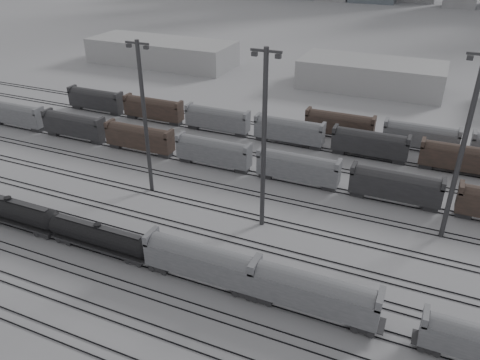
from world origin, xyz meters
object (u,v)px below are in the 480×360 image
at_px(hopper_car_b, 314,292).
at_px(light_mast_c, 264,138).
at_px(tank_car_a, 11,210).
at_px(tank_car_b, 99,236).
at_px(hopper_car_a, 201,260).

distance_m(hopper_car_b, light_mast_c, 23.04).
xyz_separation_m(tank_car_a, hopper_car_b, (48.18, -0.00, 0.69)).
xyz_separation_m(tank_car_b, hopper_car_b, (31.32, -0.00, 0.89)).
bearing_deg(tank_car_a, tank_car_b, 0.00).
bearing_deg(hopper_car_a, light_mast_c, 81.44).
bearing_deg(light_mast_c, tank_car_a, -156.15).
bearing_deg(tank_car_a, hopper_car_a, 0.00).
height_order(hopper_car_a, hopper_car_b, hopper_car_a).
xyz_separation_m(tank_car_a, tank_car_b, (16.86, 0.00, -0.20)).
bearing_deg(hopper_car_a, hopper_car_b, -0.00).
relative_size(tank_car_b, hopper_car_b, 1.14).
bearing_deg(hopper_car_b, tank_car_b, 180.00).
xyz_separation_m(tank_car_a, hopper_car_a, (33.21, 0.00, 0.70)).
bearing_deg(hopper_car_b, tank_car_a, 180.00).
bearing_deg(light_mast_c, tank_car_b, -139.96).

